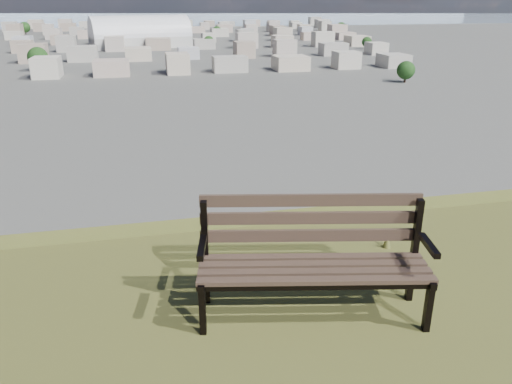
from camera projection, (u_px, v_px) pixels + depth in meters
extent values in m
cube|color=#49362A|center=(317.00, 281.00, 3.63)|extent=(1.74, 0.43, 0.03)
cube|color=#49362A|center=(315.00, 272.00, 3.74)|extent=(1.74, 0.43, 0.03)
cube|color=#49362A|center=(313.00, 265.00, 3.85)|extent=(1.74, 0.43, 0.03)
cube|color=#49362A|center=(311.00, 257.00, 3.96)|extent=(1.74, 0.43, 0.03)
cube|color=#49362A|center=(311.00, 235.00, 3.98)|extent=(1.73, 0.39, 0.10)
cube|color=#49362A|center=(311.00, 218.00, 3.95)|extent=(1.73, 0.39, 0.10)
cube|color=#49362A|center=(311.00, 200.00, 3.92)|extent=(1.73, 0.39, 0.10)
cube|color=black|center=(202.00, 309.00, 3.68)|extent=(0.06, 0.07, 0.43)
cube|color=black|center=(206.00, 253.00, 3.98)|extent=(0.06, 0.07, 0.90)
cube|color=black|center=(204.00, 273.00, 3.79)|extent=(0.15, 0.49, 0.05)
cube|color=black|center=(202.00, 247.00, 3.66)|extent=(0.12, 0.35, 0.04)
cube|color=black|center=(429.00, 306.00, 3.71)|extent=(0.06, 0.07, 0.43)
cube|color=black|center=(414.00, 251.00, 4.02)|extent=(0.06, 0.07, 0.90)
cube|color=black|center=(423.00, 271.00, 3.83)|extent=(0.15, 0.49, 0.05)
cube|color=black|center=(429.00, 245.00, 3.69)|extent=(0.12, 0.35, 0.04)
cube|color=black|center=(317.00, 287.00, 3.64)|extent=(1.73, 0.39, 0.04)
cube|color=black|center=(311.00, 262.00, 3.99)|extent=(1.73, 0.39, 0.04)
cone|color=brown|center=(387.00, 239.00, 5.02)|extent=(0.08, 0.08, 0.18)
cube|color=silver|center=(141.00, 42.00, 299.27)|extent=(61.15, 36.47, 6.35)
cylinder|color=white|center=(141.00, 36.00, 298.13)|extent=(61.15, 36.47, 24.14)
cube|color=#C0B1A5|center=(41.00, 68.00, 183.87)|extent=(11.00, 11.00, 7.00)
cube|color=#BEA697|center=(108.00, 66.00, 188.81)|extent=(11.00, 11.00, 7.00)
cube|color=#BCBCC1|center=(172.00, 65.00, 193.75)|extent=(11.00, 11.00, 7.00)
cube|color=beige|center=(233.00, 63.00, 198.68)|extent=(11.00, 11.00, 7.00)
cube|color=tan|center=(290.00, 61.00, 203.62)|extent=(11.00, 11.00, 7.00)
cube|color=beige|center=(345.00, 60.00, 208.56)|extent=(11.00, 11.00, 7.00)
cube|color=#ACA69C|center=(398.00, 58.00, 213.50)|extent=(11.00, 11.00, 7.00)
cube|color=#BCBCC1|center=(32.00, 55.00, 226.86)|extent=(11.00, 11.00, 7.00)
cube|color=beige|center=(87.00, 54.00, 231.80)|extent=(11.00, 11.00, 7.00)
cube|color=tan|center=(139.00, 53.00, 236.74)|extent=(11.00, 11.00, 7.00)
cube|color=beige|center=(190.00, 52.00, 241.68)|extent=(11.00, 11.00, 7.00)
cube|color=#ACA69C|center=(238.00, 50.00, 246.62)|extent=(11.00, 11.00, 7.00)
cube|color=beige|center=(285.00, 49.00, 251.56)|extent=(11.00, 11.00, 7.00)
cube|color=#C0B1A5|center=(330.00, 48.00, 256.49)|extent=(11.00, 11.00, 7.00)
cube|color=#BEA697|center=(373.00, 48.00, 261.43)|extent=(11.00, 11.00, 7.00)
cube|color=beige|center=(25.00, 46.00, 269.86)|extent=(11.00, 11.00, 7.00)
cube|color=#ACA69C|center=(72.00, 45.00, 274.80)|extent=(11.00, 11.00, 7.00)
cube|color=beige|center=(117.00, 44.00, 279.73)|extent=(11.00, 11.00, 7.00)
cube|color=#C0B1A5|center=(160.00, 44.00, 284.67)|extent=(11.00, 11.00, 7.00)
cube|color=#BEA697|center=(202.00, 43.00, 289.61)|extent=(11.00, 11.00, 7.00)
cube|color=#BCBCC1|center=(242.00, 42.00, 294.55)|extent=(11.00, 11.00, 7.00)
cube|color=beige|center=(282.00, 41.00, 299.49)|extent=(11.00, 11.00, 7.00)
cube|color=tan|center=(319.00, 41.00, 304.43)|extent=(11.00, 11.00, 7.00)
cube|color=beige|center=(356.00, 40.00, 309.37)|extent=(11.00, 11.00, 7.00)
cube|color=#BEA697|center=(21.00, 40.00, 312.85)|extent=(11.00, 11.00, 7.00)
cube|color=#BCBCC1|center=(61.00, 39.00, 317.79)|extent=(11.00, 11.00, 7.00)
cube|color=beige|center=(100.00, 38.00, 322.73)|extent=(11.00, 11.00, 7.00)
cube|color=tan|center=(138.00, 38.00, 327.67)|extent=(11.00, 11.00, 7.00)
cube|color=beige|center=(175.00, 37.00, 332.61)|extent=(11.00, 11.00, 7.00)
cube|color=#ACA69C|center=(211.00, 37.00, 337.54)|extent=(11.00, 11.00, 7.00)
cube|color=beige|center=(245.00, 36.00, 342.48)|extent=(11.00, 11.00, 7.00)
cube|color=#C0B1A5|center=(279.00, 35.00, 347.42)|extent=(11.00, 11.00, 7.00)
cube|color=#BEA697|center=(312.00, 35.00, 352.36)|extent=(11.00, 11.00, 7.00)
cube|color=#BCBCC1|center=(344.00, 34.00, 357.30)|extent=(11.00, 11.00, 7.00)
cube|color=#ACA69C|center=(17.00, 35.00, 355.85)|extent=(11.00, 11.00, 7.00)
cube|color=beige|center=(53.00, 34.00, 360.78)|extent=(11.00, 11.00, 7.00)
cube|color=#C0B1A5|center=(88.00, 34.00, 365.72)|extent=(11.00, 11.00, 7.00)
cube|color=#BEA697|center=(121.00, 33.00, 370.66)|extent=(11.00, 11.00, 7.00)
cube|color=#BCBCC1|center=(154.00, 33.00, 375.60)|extent=(11.00, 11.00, 7.00)
cube|color=beige|center=(186.00, 32.00, 380.54)|extent=(11.00, 11.00, 7.00)
cube|color=tan|center=(217.00, 32.00, 385.48)|extent=(11.00, 11.00, 7.00)
cube|color=beige|center=(247.00, 31.00, 390.42)|extent=(11.00, 11.00, 7.00)
cube|color=#ACA69C|center=(277.00, 31.00, 395.35)|extent=(11.00, 11.00, 7.00)
cube|color=beige|center=(306.00, 31.00, 400.29)|extent=(11.00, 11.00, 7.00)
cube|color=#C0B1A5|center=(334.00, 30.00, 405.23)|extent=(11.00, 11.00, 7.00)
cube|color=tan|center=(15.00, 31.00, 398.84)|extent=(11.00, 11.00, 7.00)
cube|color=beige|center=(47.00, 30.00, 403.78)|extent=(11.00, 11.00, 7.00)
cube|color=#ACA69C|center=(78.00, 30.00, 408.72)|extent=(11.00, 11.00, 7.00)
cube|color=beige|center=(108.00, 30.00, 413.66)|extent=(11.00, 11.00, 7.00)
cube|color=#C0B1A5|center=(138.00, 29.00, 418.59)|extent=(11.00, 11.00, 7.00)
cube|color=#BEA697|center=(166.00, 29.00, 423.53)|extent=(11.00, 11.00, 7.00)
cube|color=#BCBCC1|center=(195.00, 29.00, 428.47)|extent=(11.00, 11.00, 7.00)
cube|color=beige|center=(222.00, 28.00, 433.41)|extent=(11.00, 11.00, 7.00)
cube|color=tan|center=(249.00, 28.00, 438.35)|extent=(11.00, 11.00, 7.00)
cube|color=beige|center=(276.00, 28.00, 443.29)|extent=(11.00, 11.00, 7.00)
cube|color=#ACA69C|center=(301.00, 27.00, 448.23)|extent=(11.00, 11.00, 7.00)
cube|color=beige|center=(327.00, 27.00, 453.17)|extent=(11.00, 11.00, 7.00)
cube|color=beige|center=(13.00, 28.00, 441.83)|extent=(11.00, 11.00, 7.00)
cube|color=tan|center=(41.00, 27.00, 446.77)|extent=(11.00, 11.00, 7.00)
cube|color=beige|center=(70.00, 27.00, 451.71)|extent=(11.00, 11.00, 7.00)
cube|color=#ACA69C|center=(97.00, 27.00, 456.65)|extent=(11.00, 11.00, 7.00)
cube|color=beige|center=(124.00, 26.00, 461.59)|extent=(11.00, 11.00, 7.00)
cube|color=#C0B1A5|center=(150.00, 26.00, 466.53)|extent=(11.00, 11.00, 7.00)
cube|color=#BEA697|center=(176.00, 26.00, 471.47)|extent=(11.00, 11.00, 7.00)
cube|color=#BCBCC1|center=(202.00, 26.00, 476.40)|extent=(11.00, 11.00, 7.00)
cube|color=beige|center=(226.00, 25.00, 481.34)|extent=(11.00, 11.00, 7.00)
cube|color=tan|center=(251.00, 25.00, 486.28)|extent=(11.00, 11.00, 7.00)
cube|color=beige|center=(274.00, 25.00, 491.22)|extent=(11.00, 11.00, 7.00)
cube|color=#ACA69C|center=(298.00, 24.00, 496.16)|extent=(11.00, 11.00, 7.00)
cube|color=beige|center=(320.00, 24.00, 501.10)|extent=(11.00, 11.00, 7.00)
cube|color=beige|center=(11.00, 25.00, 484.83)|extent=(11.00, 11.00, 7.00)
cube|color=tan|center=(37.00, 25.00, 489.77)|extent=(11.00, 11.00, 7.00)
cube|color=beige|center=(63.00, 25.00, 494.71)|extent=(11.00, 11.00, 7.00)
cube|color=#ACA69C|center=(88.00, 24.00, 499.64)|extent=(11.00, 11.00, 7.00)
cube|color=beige|center=(113.00, 24.00, 504.58)|extent=(11.00, 11.00, 7.00)
cube|color=#C0B1A5|center=(137.00, 24.00, 509.52)|extent=(11.00, 11.00, 7.00)
cube|color=#BEA697|center=(161.00, 24.00, 514.46)|extent=(11.00, 11.00, 7.00)
cube|color=#BCBCC1|center=(184.00, 23.00, 519.40)|extent=(11.00, 11.00, 7.00)
cube|color=beige|center=(207.00, 23.00, 524.34)|extent=(11.00, 11.00, 7.00)
cube|color=tan|center=(230.00, 23.00, 529.28)|extent=(11.00, 11.00, 7.00)
cube|color=beige|center=(252.00, 23.00, 534.22)|extent=(11.00, 11.00, 7.00)
cube|color=#ACA69C|center=(273.00, 22.00, 539.15)|extent=(11.00, 11.00, 7.00)
cube|color=beige|center=(295.00, 22.00, 544.09)|extent=(11.00, 11.00, 7.00)
cube|color=#C0B1A5|center=(315.00, 22.00, 549.03)|extent=(11.00, 11.00, 7.00)
cylinder|color=#311F18|center=(405.00, 79.00, 174.31)|extent=(0.80, 0.80, 2.10)
sphere|color=#123513|center=(406.00, 70.00, 173.17)|extent=(6.30, 6.30, 6.30)
cylinder|color=#311F18|center=(39.00, 68.00, 202.01)|extent=(0.80, 0.80, 2.70)
sphere|color=#123513|center=(38.00, 57.00, 200.54)|extent=(8.10, 8.10, 8.10)
cylinder|color=#311F18|center=(366.00, 47.00, 291.68)|extent=(0.80, 0.80, 1.95)
sphere|color=#123513|center=(367.00, 42.00, 290.62)|extent=(5.85, 5.85, 5.85)
cylinder|color=#311F18|center=(217.00, 35.00, 386.34)|extent=(0.80, 0.80, 2.25)
sphere|color=#123513|center=(217.00, 31.00, 385.12)|extent=(6.75, 6.75, 6.75)
cylinder|color=#311F18|center=(26.00, 33.00, 409.92)|extent=(0.80, 0.80, 2.85)
sphere|color=#123513|center=(25.00, 27.00, 408.37)|extent=(8.55, 8.55, 8.55)
cylinder|color=#311F18|center=(209.00, 47.00, 291.32)|extent=(0.80, 0.80, 2.10)
sphere|color=#123513|center=(209.00, 41.00, 290.18)|extent=(6.30, 6.30, 6.30)
cylinder|color=#311F18|center=(341.00, 31.00, 427.10)|extent=(0.80, 0.80, 2.55)
sphere|color=#123513|center=(341.00, 27.00, 425.72)|extent=(7.65, 7.65, 7.65)
cube|color=#9CB4C7|center=(137.00, 16.00, 829.03)|extent=(2400.00, 700.00, 0.12)
cube|color=#98AABD|center=(194.00, 1.00, 1297.30)|extent=(700.00, 220.00, 45.00)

